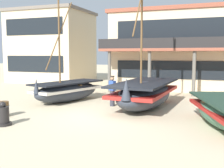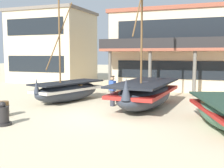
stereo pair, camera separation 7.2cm
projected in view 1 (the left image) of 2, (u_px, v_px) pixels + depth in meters
ground_plane at (105, 116)px, 12.66m from camera, size 120.00×120.00×0.00m
fishing_boat_centre_large at (145, 93)px, 14.56m from camera, size 2.76×6.14×8.04m
fishing_boat_far_right at (67, 90)px, 16.56m from camera, size 3.03×5.08×6.38m
fisherman_by_hull at (112, 91)px, 15.04m from camera, size 0.42×0.35×1.68m
capstan_winch at (3, 116)px, 10.99m from camera, size 0.67×0.67×0.97m
wooden_barrel at (3, 109)px, 12.55m from camera, size 0.56×0.56×0.70m
harbor_building_main at (179, 50)px, 23.22m from camera, size 11.12×8.38×6.48m
harbor_building_annex at (52, 46)px, 29.01m from camera, size 7.83×6.59×7.40m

